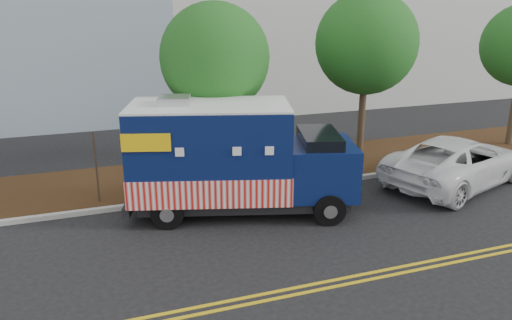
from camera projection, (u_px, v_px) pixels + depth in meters
name	position (u px, v px, depth m)	size (l,w,h in m)	color
ground	(190.00, 219.00, 14.71)	(120.00, 120.00, 0.00)	black
curb	(180.00, 200.00, 15.94)	(120.00, 0.18, 0.15)	#9E9E99
mulch_strip	(169.00, 179.00, 17.83)	(120.00, 4.00, 0.15)	black
centerline_near	(234.00, 300.00, 10.71)	(120.00, 0.10, 0.01)	gold
centerline_far	(237.00, 306.00, 10.48)	(120.00, 0.10, 0.01)	gold
tree_b	(215.00, 58.00, 16.30)	(3.61, 3.61, 6.19)	#38281C
tree_c	(366.00, 43.00, 18.29)	(3.77, 3.77, 6.57)	#38281C
sign_post	(96.00, 169.00, 15.36)	(0.06, 0.06, 2.40)	#473828
food_truck	(231.00, 161.00, 14.81)	(7.16, 4.24, 3.57)	black
white_car	(458.00, 161.00, 17.35)	(2.79, 6.05, 1.68)	white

